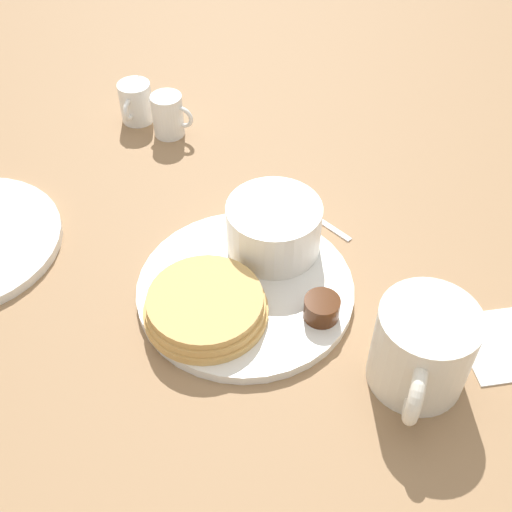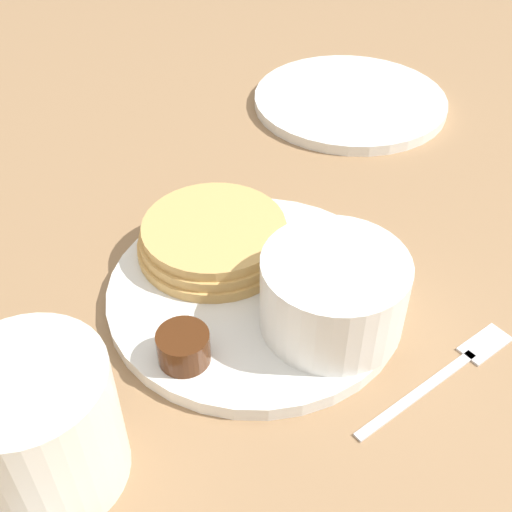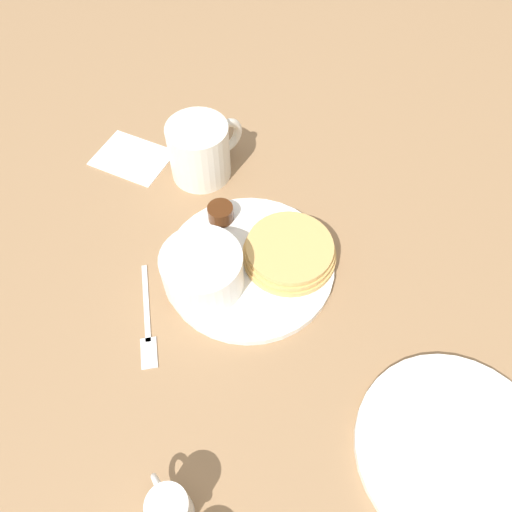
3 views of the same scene
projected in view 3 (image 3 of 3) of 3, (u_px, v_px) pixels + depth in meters
name	position (u px, v px, depth m)	size (l,w,h in m)	color
ground_plane	(249.00, 268.00, 0.69)	(4.00, 4.00, 0.00)	#93704C
plate	(249.00, 265.00, 0.69)	(0.23, 0.23, 0.01)	white
pancake_stack	(289.00, 252.00, 0.68)	(0.13, 0.13, 0.03)	tan
bowl	(202.00, 270.00, 0.64)	(0.11, 0.11, 0.06)	white
syrup_cup	(220.00, 213.00, 0.72)	(0.04, 0.04, 0.02)	#47230F
butter_ramekin	(188.00, 274.00, 0.65)	(0.04, 0.04, 0.04)	white
coffee_mug	(201.00, 150.00, 0.76)	(0.09, 0.13, 0.09)	silver
creamer_pitcher_near	(170.00, 509.00, 0.50)	(0.06, 0.04, 0.06)	white
fork	(147.00, 327.00, 0.64)	(0.12, 0.12, 0.00)	silver
napkin	(132.00, 157.00, 0.81)	(0.13, 0.11, 0.00)	white
far_plate	(455.00, 450.00, 0.55)	(0.22, 0.22, 0.01)	white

